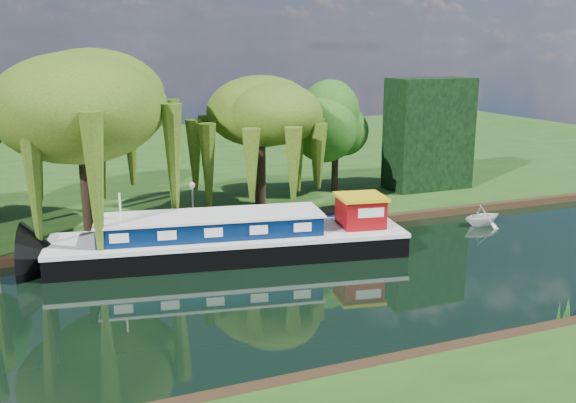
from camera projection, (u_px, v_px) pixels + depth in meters
name	position (u px, v px, depth m)	size (l,w,h in m)	color
ground	(241.00, 296.00, 28.07)	(120.00, 120.00, 0.00)	black
far_bank	(125.00, 163.00, 58.61)	(120.00, 52.00, 0.45)	#1A3E10
dutch_barge	(234.00, 239.00, 33.08)	(18.57, 7.15, 3.83)	black
narrowboat	(294.00, 230.00, 36.08)	(10.77, 3.62, 1.55)	navy
white_cruiser	(482.00, 225.00, 39.16)	(2.24, 2.60, 1.37)	silver
willow_left	(81.00, 108.00, 34.13)	(8.01, 8.01, 9.60)	black
willow_right	(260.00, 124.00, 39.68)	(6.21, 6.21, 7.57)	black
tree_far_right	(336.00, 126.00, 45.30)	(4.17, 4.17, 6.82)	black
conifer_hedge	(429.00, 134.00, 46.60)	(6.00, 3.00, 8.00)	black
lamppost	(192.00, 192.00, 37.13)	(0.36, 0.36, 2.56)	silver
mooring_posts	(185.00, 227.00, 35.22)	(19.16, 0.16, 1.00)	silver
reeds_near	(482.00, 327.00, 23.65)	(33.70, 1.50, 1.10)	#1A5416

